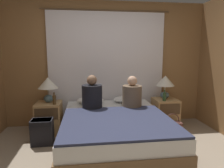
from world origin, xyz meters
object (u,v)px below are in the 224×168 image
(lamp_left, at_px, (48,85))
(pillow_left, at_px, (90,100))
(nightstand_right, at_px, (165,113))
(beer_bottle_on_right_stand, at_px, (164,97))
(beer_bottle_on_left_stand, at_px, (54,100))
(person_right_in_bed, at_px, (132,95))
(lamp_right, at_px, (165,83))
(backpack_on_floor, at_px, (42,130))
(bed, at_px, (115,131))
(pillow_right, at_px, (127,99))
(nightstand_left, at_px, (49,118))
(person_left_in_bed, at_px, (92,95))
(handbag_on_floor, at_px, (172,128))

(lamp_left, distance_m, pillow_left, 0.84)
(nightstand_right, height_order, beer_bottle_on_right_stand, beer_bottle_on_right_stand)
(pillow_left, xyz_separation_m, beer_bottle_on_left_stand, (-0.64, -0.22, 0.09))
(lamp_left, height_order, person_right_in_bed, person_right_in_bed)
(lamp_right, distance_m, beer_bottle_on_left_stand, 2.15)
(beer_bottle_on_left_stand, xyz_separation_m, backpack_on_floor, (-0.16, -0.36, -0.42))
(person_right_in_bed, bearing_deg, lamp_left, 166.82)
(lamp_right, xyz_separation_m, backpack_on_floor, (-2.29, -0.55, -0.66))
(lamp_right, relative_size, beer_bottle_on_left_stand, 2.09)
(bed, distance_m, pillow_left, 0.93)
(bed, height_order, pillow_right, pillow_right)
(bed, xyz_separation_m, lamp_left, (-1.13, 0.77, 0.64))
(beer_bottle_on_right_stand, xyz_separation_m, backpack_on_floor, (-2.20, -0.36, -0.42))
(nightstand_left, xyz_separation_m, pillow_right, (1.49, 0.09, 0.29))
(nightstand_right, bearing_deg, pillow_left, 176.71)
(backpack_on_floor, bearing_deg, lamp_left, 87.45)
(beer_bottle_on_left_stand, bearing_deg, backpack_on_floor, -113.29)
(nightstand_left, bearing_deg, beer_bottle_on_right_stand, -3.53)
(nightstand_right, bearing_deg, person_left_in_bed, -168.49)
(lamp_right, bearing_deg, bed, -145.69)
(person_right_in_bed, xyz_separation_m, beer_bottle_on_right_stand, (0.67, 0.16, -0.09))
(nightstand_left, bearing_deg, pillow_right, 3.29)
(nightstand_right, xyz_separation_m, person_right_in_bed, (-0.76, -0.30, 0.45))
(lamp_right, bearing_deg, handbag_on_floor, -92.55)
(pillow_right, height_order, person_right_in_bed, person_right_in_bed)
(handbag_on_floor, bearing_deg, person_left_in_bed, 176.20)
(lamp_left, bearing_deg, nightstand_left, -90.00)
(lamp_left, bearing_deg, pillow_right, 1.20)
(person_left_in_bed, bearing_deg, nightstand_left, 159.49)
(lamp_right, bearing_deg, lamp_left, 180.00)
(nightstand_right, bearing_deg, handbag_on_floor, -92.91)
(lamp_left, xyz_separation_m, person_left_in_bed, (0.80, -0.35, -0.14))
(pillow_left, bearing_deg, backpack_on_floor, -143.93)
(handbag_on_floor, bearing_deg, beer_bottle_on_right_stand, 103.62)
(beer_bottle_on_right_stand, distance_m, backpack_on_floor, 2.27)
(beer_bottle_on_right_stand, bearing_deg, backpack_on_floor, -170.67)
(backpack_on_floor, distance_m, handbag_on_floor, 2.27)
(beer_bottle_on_right_stand, xyz_separation_m, handbag_on_floor, (0.06, -0.26, -0.53))
(nightstand_left, height_order, pillow_left, pillow_left)
(lamp_left, xyz_separation_m, handbag_on_floor, (2.24, -0.45, -0.77))
(lamp_left, relative_size, handbag_on_floor, 1.18)
(backpack_on_floor, bearing_deg, nightstand_right, 12.25)
(nightstand_left, height_order, person_right_in_bed, person_right_in_bed)
(lamp_right, xyz_separation_m, pillow_left, (-1.49, 0.03, -0.32))
(pillow_right, bearing_deg, beer_bottle_on_left_stand, -170.78)
(bed, relative_size, nightstand_left, 3.59)
(lamp_right, relative_size, person_left_in_bed, 0.78)
(lamp_left, xyz_separation_m, beer_bottle_on_right_stand, (2.18, -0.19, -0.24))
(person_left_in_bed, height_order, backpack_on_floor, person_left_in_bed)
(nightstand_left, height_order, backpack_on_floor, nightstand_left)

